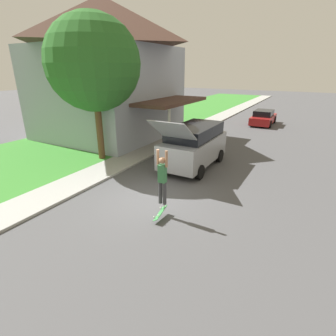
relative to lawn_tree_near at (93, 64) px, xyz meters
name	(u,v)px	position (x,y,z in m)	size (l,w,h in m)	color
ground_plane	(149,197)	(4.95, -2.67, -5.10)	(120.00, 120.00, 0.00)	#49494C
lawn	(103,139)	(-3.05, 3.33, -5.06)	(10.00, 80.00, 0.08)	#387F2D
sidewalk	(153,147)	(1.35, 3.33, -5.05)	(1.80, 80.00, 0.10)	#9E9E99
house	(106,68)	(-3.43, 4.72, -0.16)	(11.20, 9.30, 9.34)	#99A3B2
lawn_tree_near	(93,64)	(0.00, 0.00, 0.00)	(4.79, 4.79, 7.43)	brown
suv_parked	(194,145)	(5.02, 1.51, -3.91)	(2.15, 5.27, 2.88)	gray
car_down_street	(263,118)	(6.02, 14.92, -4.47)	(1.87, 4.04, 1.32)	maroon
skateboarder	(162,177)	(6.14, -3.59, -3.62)	(0.41, 0.22, 1.93)	#38383D
skateboard	(160,213)	(6.18, -3.82, -4.86)	(0.30, 0.83, 0.31)	#337F3D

